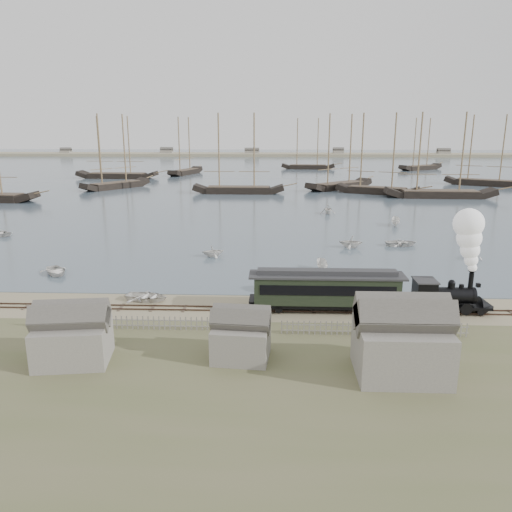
{
  "coord_description": "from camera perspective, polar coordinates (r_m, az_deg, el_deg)",
  "views": [
    {
      "loc": [
        4.45,
        -45.4,
        16.41
      ],
      "look_at": [
        2.42,
        4.4,
        3.5
      ],
      "focal_mm": 35.0,
      "sensor_mm": 36.0,
      "label": 1
    }
  ],
  "objects": [
    {
      "name": "rowboat_5",
      "position": [
        88.59,
        15.66,
        3.8
      ],
      "size": [
        3.79,
        2.01,
        1.39
      ],
      "primitive_type": "imported",
      "rotation": [
        0.0,
        0.0,
        2.95
      ],
      "color": "silver",
      "rests_on": "harbor_water"
    },
    {
      "name": "passenger_coach",
      "position": [
        45.91,
        8.04,
        -3.71
      ],
      "size": [
        14.06,
        2.71,
        3.41
      ],
      "color": "black",
      "rests_on": "ground"
    },
    {
      "name": "rowboat_8",
      "position": [
        70.82,
        10.78,
        1.62
      ],
      "size": [
        3.05,
        3.45,
        1.71
      ],
      "primitive_type": "imported",
      "rotation": [
        0.0,
        0.0,
        4.63
      ],
      "color": "silver",
      "rests_on": "harbor_water"
    },
    {
      "name": "rowboat_0",
      "position": [
        61.41,
        -21.92,
        -1.58
      ],
      "size": [
        5.1,
        4.87,
        0.86
      ],
      "primitive_type": "imported",
      "rotation": [
        0.0,
        0.0,
        0.64
      ],
      "color": "silver",
      "rests_on": "harbor_water"
    },
    {
      "name": "rowboat_2",
      "position": [
        58.98,
        7.54,
        -1.08
      ],
      "size": [
        3.23,
        1.34,
        1.23
      ],
      "primitive_type": "imported",
      "rotation": [
        0.0,
        0.0,
        3.19
      ],
      "color": "silver",
      "rests_on": "harbor_water"
    },
    {
      "name": "schooner_6",
      "position": [
        172.08,
        -15.78,
        11.87
      ],
      "size": [
        26.89,
        7.65,
        20.0
      ],
      "primitive_type": null,
      "rotation": [
        0.0,
        0.0,
        -0.06
      ],
      "color": "black",
      "rests_on": "harbor_water"
    },
    {
      "name": "schooner_7",
      "position": [
        181.27,
        -8.14,
        12.37
      ],
      "size": [
        10.23,
        20.45,
        20.0
      ],
      "primitive_type": null,
      "rotation": [
        0.0,
        0.0,
        1.28
      ],
      "color": "black",
      "rests_on": "harbor_water"
    },
    {
      "name": "rowboat_4",
      "position": [
        69.41,
        23.64,
        0.24
      ],
      "size": [
        3.43,
        3.34,
        1.38
      ],
      "primitive_type": "imported",
      "rotation": [
        0.0,
        0.0,
        5.69
      ],
      "color": "silver",
      "rests_on": "harbor_water"
    },
    {
      "name": "rail_track",
      "position": [
        46.59,
        -3.31,
        -6.07
      ],
      "size": [
        120.0,
        1.8,
        0.16
      ],
      "color": "#3E2B22",
      "rests_on": "ground"
    },
    {
      "name": "shed_right",
      "position": [
        36.44,
        16.05,
        -12.85
      ],
      "size": [
        6.0,
        5.0,
        5.1
      ],
      "primitive_type": null,
      "color": "slate",
      "rests_on": "ground"
    },
    {
      "name": "shed_left",
      "position": [
        39.09,
        -20.01,
        -11.24
      ],
      "size": [
        5.0,
        4.0,
        4.1
      ],
      "primitive_type": null,
      "color": "slate",
      "rests_on": "ground"
    },
    {
      "name": "schooner_4",
      "position": [
        127.05,
        20.6,
        10.75
      ],
      "size": [
        25.95,
        6.85,
        20.0
      ],
      "primitive_type": null,
      "rotation": [
        0.0,
        0.0,
        -0.04
      ],
      "color": "black",
      "rests_on": "harbor_water"
    },
    {
      "name": "schooner_1",
      "position": [
        142.85,
        -15.97,
        11.43
      ],
      "size": [
        15.85,
        19.52,
        20.0
      ],
      "primitive_type": null,
      "rotation": [
        0.0,
        0.0,
        0.95
      ],
      "color": "black",
      "rests_on": "harbor_water"
    },
    {
      "name": "ground",
      "position": [
        48.48,
        -3.08,
        -5.29
      ],
      "size": [
        600.0,
        600.0,
        0.0
      ],
      "primitive_type": "plane",
      "color": "tan",
      "rests_on": "ground"
    },
    {
      "name": "far_spit",
      "position": [
        295.89,
        1.5,
        11.33
      ],
      "size": [
        500.0,
        20.0,
        1.8
      ],
      "primitive_type": "cube",
      "color": "#9B9071",
      "rests_on": "ground"
    },
    {
      "name": "schooner_9",
      "position": [
        209.46,
        18.47,
        12.06
      ],
      "size": [
        19.82,
        15.57,
        20.0
      ],
      "primitive_type": null,
      "rotation": [
        0.0,
        0.0,
        0.6
      ],
      "color": "black",
      "rests_on": "harbor_water"
    },
    {
      "name": "shed_mid",
      "position": [
        37.29,
        -1.7,
        -11.59
      ],
      "size": [
        4.0,
        3.5,
        3.6
      ],
      "primitive_type": null,
      "color": "slate",
      "rests_on": "ground"
    },
    {
      "name": "rowboat_3",
      "position": [
        73.69,
        16.28,
        1.47
      ],
      "size": [
        3.46,
        4.61,
        0.91
      ],
      "primitive_type": "imported",
      "rotation": [
        0.0,
        0.0,
        1.65
      ],
      "color": "silver",
      "rests_on": "harbor_water"
    },
    {
      "name": "schooner_2",
      "position": [
        127.26,
        -2.04,
        11.65
      ],
      "size": [
        23.07,
        5.45,
        20.0
      ],
      "primitive_type": null,
      "rotation": [
        0.0,
        0.0,
        -0.01
      ],
      "color": "black",
      "rests_on": "harbor_water"
    },
    {
      "name": "schooner_10",
      "position": [
        129.92,
        13.91,
        11.3
      ],
      "size": [
        20.8,
        12.41,
        20.0
      ],
      "primitive_type": null,
      "rotation": [
        0.0,
        0.0,
        -0.4
      ],
      "color": "black",
      "rests_on": "harbor_water"
    },
    {
      "name": "schooner_3",
      "position": [
        138.6,
        9.68,
        11.69
      ],
      "size": [
        20.31,
        18.84,
        20.0
      ],
      "primitive_type": null,
      "rotation": [
        0.0,
        0.0,
        0.73
      ],
      "color": "black",
      "rests_on": "harbor_water"
    },
    {
      "name": "schooner_5",
      "position": [
        158.87,
        25.0,
        10.9
      ],
      "size": [
        21.61,
        14.66,
        20.0
      ],
      "primitive_type": null,
      "rotation": [
        0.0,
        0.0,
        -0.49
      ],
      "color": "black",
      "rests_on": "harbor_water"
    },
    {
      "name": "picket_fence_east",
      "position": [
        42.07,
        13.33,
        -8.85
      ],
      "size": [
        15.0,
        0.1,
        1.2
      ],
      "primitive_type": null,
      "color": "slate",
      "rests_on": "ground"
    },
    {
      "name": "harbor_water",
      "position": [
        216.07,
        1.17,
        10.17
      ],
      "size": [
        600.0,
        336.0,
        0.06
      ],
      "primitive_type": "cube",
      "color": "#41515D",
      "rests_on": "ground"
    },
    {
      "name": "rowboat_7",
      "position": [
        98.21,
        8.22,
        5.33
      ],
      "size": [
        3.64,
        3.2,
        1.82
      ],
      "primitive_type": "imported",
      "rotation": [
        0.0,
        0.0,
        6.22
      ],
      "color": "silver",
      "rests_on": "harbor_water"
    },
    {
      "name": "rowboat_1",
      "position": [
        64.92,
        -4.95,
        0.56
      ],
      "size": [
        3.28,
        3.52,
        1.51
      ],
      "primitive_type": "imported",
      "rotation": [
        0.0,
        0.0,
        1.91
      ],
      "color": "silver",
      "rests_on": "harbor_water"
    },
    {
      "name": "locomotive",
      "position": [
        48.1,
        22.69,
        -1.29
      ],
      "size": [
        7.36,
        2.75,
        9.18
      ],
      "color": "black",
      "rests_on": "ground"
    },
    {
      "name": "picket_fence_west",
      "position": [
        43.17,
        -12.67,
        -8.2
      ],
      "size": [
        19.0,
        0.1,
        1.2
      ],
      "primitive_type": null,
      "color": "slate",
      "rests_on": "ground"
    },
    {
      "name": "beached_dinghy",
      "position": [
        49.82,
        -12.38,
        -4.53
      ],
      "size": [
        3.73,
        4.68,
        0.87
      ],
      "primitive_type": "imported",
      "rotation": [
        0.0,
        0.0,
        1.38
      ],
      "color": "silver",
      "rests_on": "ground"
    },
    {
      "name": "schooner_8",
      "position": [
        203.81,
        6.03,
        12.65
      ],
      "size": [
        21.44,
        6.38,
        20.0
      ],
      "primitive_type": null,
      "rotation": [
        0.0,
        0.0,
        -0.07
      ],
      "color": "black",
      "rests_on": "harbor_water"
    }
  ]
}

